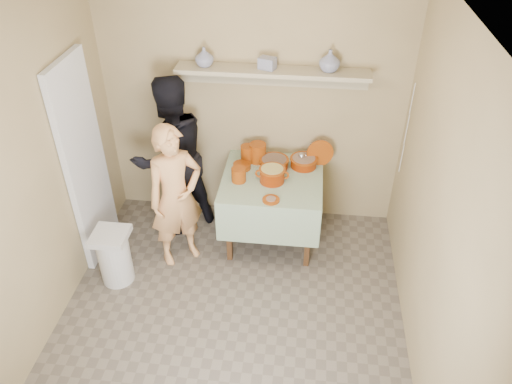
# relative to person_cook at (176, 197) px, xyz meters

# --- Properties ---
(ground) EXTENTS (3.50, 3.50, 0.00)m
(ground) POSITION_rel_person_cook_xyz_m (0.62, -0.89, -0.73)
(ground) COLOR #645A4E
(ground) RESTS_ON ground
(tile_panel) EXTENTS (0.06, 0.70, 2.00)m
(tile_panel) POSITION_rel_person_cook_xyz_m (-0.84, 0.06, 0.27)
(tile_panel) COLOR silver
(tile_panel) RESTS_ON ground
(plate_stack_a) EXTENTS (0.14, 0.14, 0.18)m
(plate_stack_a) POSITION_rel_person_cook_xyz_m (0.59, 0.65, 0.12)
(plate_stack_a) COLOR #7A2B03
(plate_stack_a) RESTS_ON serving_table
(plate_stack_b) EXTENTS (0.17, 0.17, 0.20)m
(plate_stack_b) POSITION_rel_person_cook_xyz_m (0.69, 0.66, 0.13)
(plate_stack_b) COLOR #7A2B03
(plate_stack_b) RESTS_ON serving_table
(bowl_stack) EXTENTS (0.14, 0.14, 0.14)m
(bowl_stack) POSITION_rel_person_cook_xyz_m (0.55, 0.29, 0.10)
(bowl_stack) COLOR #7A2B03
(bowl_stack) RESTS_ON serving_table
(empty_bowl) EXTENTS (0.18, 0.18, 0.05)m
(empty_bowl) POSITION_rel_person_cook_xyz_m (0.55, 0.51, 0.06)
(empty_bowl) COLOR #7A2B03
(empty_bowl) RESTS_ON serving_table
(propped_lid) EXTENTS (0.28, 0.12, 0.27)m
(propped_lid) POSITION_rel_person_cook_xyz_m (1.31, 0.70, 0.15)
(propped_lid) COLOR #7A2B03
(propped_lid) RESTS_ON serving_table
(vase_right) EXTENTS (0.25, 0.25, 0.20)m
(vase_right) POSITION_rel_person_cook_xyz_m (1.33, 0.75, 1.09)
(vase_right) COLOR navy
(vase_right) RESTS_ON wall_shelf
(vase_left) EXTENTS (0.22, 0.22, 0.18)m
(vase_left) POSITION_rel_person_cook_xyz_m (0.19, 0.73, 1.08)
(vase_left) COLOR navy
(vase_left) RESTS_ON wall_shelf
(ceramic_box) EXTENTS (0.18, 0.15, 0.11)m
(ceramic_box) POSITION_rel_person_cook_xyz_m (0.77, 0.74, 1.04)
(ceramic_box) COLOR navy
(ceramic_box) RESTS_ON wall_shelf
(person_cook) EXTENTS (0.64, 0.60, 1.46)m
(person_cook) POSITION_rel_person_cook_xyz_m (0.00, 0.00, 0.00)
(person_cook) COLOR tan
(person_cook) RESTS_ON ground
(person_helper) EXTENTS (1.04, 1.03, 1.70)m
(person_helper) POSITION_rel_person_cook_xyz_m (-0.16, 0.51, 0.12)
(person_helper) COLOR black
(person_helper) RESTS_ON ground
(room_shell) EXTENTS (3.04, 3.54, 2.62)m
(room_shell) POSITION_rel_person_cook_xyz_m (0.62, -0.89, 0.88)
(room_shell) COLOR tan
(room_shell) RESTS_ON ground
(serving_table) EXTENTS (0.97, 0.97, 0.76)m
(serving_table) POSITION_rel_person_cook_xyz_m (0.87, 0.39, -0.09)
(serving_table) COLOR #4C2D16
(serving_table) RESTS_ON ground
(cazuela_meat_a) EXTENTS (0.30, 0.30, 0.10)m
(cazuela_meat_a) POSITION_rel_person_cook_xyz_m (0.86, 0.57, 0.09)
(cazuela_meat_a) COLOR #641700
(cazuela_meat_a) RESTS_ON serving_table
(cazuela_meat_b) EXTENTS (0.28, 0.28, 0.10)m
(cazuela_meat_b) POSITION_rel_person_cook_xyz_m (1.16, 0.62, 0.09)
(cazuela_meat_b) COLOR #641700
(cazuela_meat_b) RESTS_ON serving_table
(ladle) EXTENTS (0.08, 0.26, 0.19)m
(ladle) POSITION_rel_person_cook_xyz_m (1.14, 0.63, 0.14)
(ladle) COLOR silver
(ladle) RESTS_ON cazuela_meat_b
(cazuela_rice) EXTENTS (0.33, 0.25, 0.14)m
(cazuela_rice) POSITION_rel_person_cook_xyz_m (0.87, 0.32, 0.11)
(cazuela_rice) COLOR #641700
(cazuela_rice) RESTS_ON serving_table
(front_plate) EXTENTS (0.16, 0.16, 0.03)m
(front_plate) POSITION_rel_person_cook_xyz_m (0.89, 0.01, 0.04)
(front_plate) COLOR #7A2B03
(front_plate) RESTS_ON serving_table
(wall_shelf) EXTENTS (1.80, 0.25, 0.21)m
(wall_shelf) POSITION_rel_person_cook_xyz_m (0.82, 0.76, 0.94)
(wall_shelf) COLOR tan
(wall_shelf) RESTS_ON room_shell
(trash_bin) EXTENTS (0.32, 0.32, 0.56)m
(trash_bin) POSITION_rel_person_cook_xyz_m (-0.53, -0.38, -0.45)
(trash_bin) COLOR silver
(trash_bin) RESTS_ON ground
(electrical_cord) EXTENTS (0.01, 0.05, 0.90)m
(electrical_cord) POSITION_rel_person_cook_xyz_m (2.09, 0.59, 0.52)
(electrical_cord) COLOR silver
(electrical_cord) RESTS_ON wall_shelf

